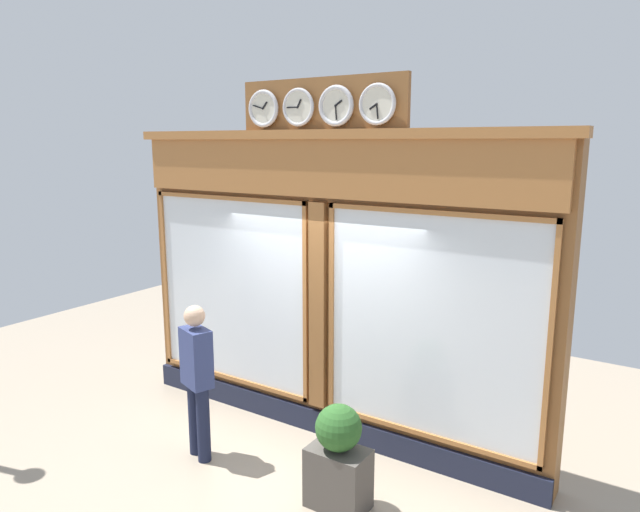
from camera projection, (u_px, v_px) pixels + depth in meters
name	position (u px, v px, depth m)	size (l,w,h in m)	color
shop_facade	(326.00, 283.00, 6.50)	(5.26, 0.42, 4.00)	brown
pedestrian	(197.00, 375.00, 6.04)	(0.41, 0.33, 1.69)	#191E38
planter_box	(338.00, 478.00, 5.31)	(0.56, 0.36, 0.58)	#4C4742
planter_shrub	(339.00, 428.00, 5.21)	(0.43, 0.43, 0.43)	#285623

